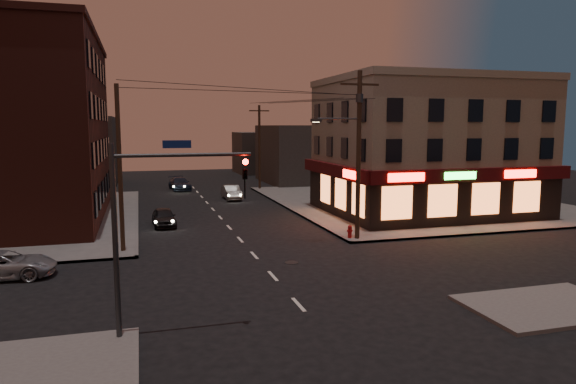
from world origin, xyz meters
name	(u,v)px	position (x,y,z in m)	size (l,w,h in m)	color
ground	(273,276)	(0.00, 0.00, 0.00)	(120.00, 120.00, 0.00)	black
sidewalk_ne	(411,201)	(18.00, 19.00, 0.07)	(24.00, 28.00, 0.15)	#514F4C
pizza_building	(426,146)	(15.93, 13.43, 5.35)	(15.85, 12.85, 10.50)	gray
brick_apartment	(13,130)	(-14.50, 19.00, 6.65)	(12.00, 20.00, 13.00)	#481E17
bg_building_ne_a	(305,154)	(14.00, 38.00, 3.50)	(10.00, 12.00, 7.00)	#3F3D3A
bg_building_nw	(75,151)	(-13.00, 42.00, 4.00)	(9.00, 10.00, 8.00)	#3F3D3A
bg_building_ne_b	(263,153)	(12.00, 52.00, 3.00)	(8.00, 8.00, 6.00)	#3F3D3A
utility_pole_main	(357,146)	(6.68, 5.80, 5.76)	(4.20, 0.44, 10.00)	#382619
utility_pole_far	(259,147)	(6.80, 32.00, 4.65)	(0.26, 0.26, 9.00)	#382619
utility_pole_west	(120,169)	(-6.80, 6.50, 4.65)	(0.24, 0.24, 9.00)	#382619
traffic_signal	(148,213)	(-5.57, -5.60, 4.16)	(4.49, 0.32, 6.47)	#333538
suv_cross	(3,265)	(-11.95, 3.10, 0.63)	(2.10, 4.56, 1.27)	gray
sedan_near	(164,217)	(-4.27, 13.77, 0.63)	(1.50, 3.72, 1.27)	black
sedan_mid	(232,192)	(2.54, 25.48, 0.66)	(1.40, 4.02, 1.33)	slate
sedan_far	(180,184)	(-1.64, 34.23, 0.68)	(1.92, 4.71, 1.37)	#182030
fire_hydrant	(350,231)	(6.40, 6.00, 0.58)	(0.36, 0.36, 0.80)	maroon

